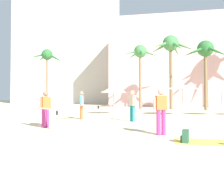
% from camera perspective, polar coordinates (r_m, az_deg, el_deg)
% --- Properties ---
extents(ground, '(120.00, 120.00, 0.00)m').
position_cam_1_polar(ground, '(6.63, -4.22, -14.42)').
color(ground, beige).
extents(hotel_pink, '(23.12, 9.07, 12.38)m').
position_cam_1_polar(hotel_pink, '(36.66, 18.78, 5.99)').
color(hotel_pink, beige).
rests_on(hotel_pink, ground).
extents(hotel_tower_gray, '(19.05, 9.21, 35.33)m').
position_cam_1_polar(hotel_tower_gray, '(49.95, -10.50, 17.46)').
color(hotel_tower_gray, beige).
rests_on(hotel_tower_gray, ground).
extents(palm_tree_far_left, '(4.58, 4.72, 7.09)m').
position_cam_1_polar(palm_tree_far_left, '(25.96, 21.65, 8.37)').
color(palm_tree_far_left, brown).
rests_on(palm_tree_far_left, ground).
extents(palm_tree_center, '(4.98, 4.67, 8.10)m').
position_cam_1_polar(palm_tree_center, '(26.95, 14.06, 9.81)').
color(palm_tree_center, brown).
rests_on(palm_tree_center, ground).
extents(palm_tree_right, '(4.03, 3.92, 7.14)m').
position_cam_1_polar(palm_tree_right, '(29.91, -15.44, 7.15)').
color(palm_tree_right, '#896B4C').
rests_on(palm_tree_right, ground).
extents(palm_tree_far_right, '(3.95, 4.03, 7.07)m').
position_cam_1_polar(palm_tree_far_right, '(26.35, 6.85, 8.16)').
color(palm_tree_far_right, '#896B4C').
rests_on(palm_tree_far_right, ground).
extents(cafe_umbrella_0, '(2.60, 2.60, 2.32)m').
position_cam_1_polar(cafe_umbrella_0, '(18.35, 16.64, 0.64)').
color(cafe_umbrella_0, gray).
rests_on(cafe_umbrella_0, ground).
extents(cafe_umbrella_2, '(2.08, 2.08, 2.24)m').
position_cam_1_polar(cafe_umbrella_2, '(18.62, 0.34, 0.05)').
color(cafe_umbrella_2, gray).
rests_on(cafe_umbrella_2, ground).
extents(cafe_umbrella_3, '(2.04, 2.04, 2.11)m').
position_cam_1_polar(cafe_umbrella_3, '(19.27, 25.00, -0.03)').
color(cafe_umbrella_3, gray).
rests_on(cafe_umbrella_3, ground).
extents(beach_towel, '(1.93, 1.07, 0.01)m').
position_cam_1_polar(beach_towel, '(8.21, 21.75, -11.74)').
color(beach_towel, '#F4CC4C').
rests_on(beach_towel, ground).
extents(backpack, '(0.30, 0.34, 0.42)m').
position_cam_1_polar(backpack, '(7.85, 17.32, -10.82)').
color(backpack, '#2B5840').
rests_on(backpack, ground).
extents(person_far_right, '(2.75, 1.75, 1.75)m').
position_cam_1_polar(person_far_right, '(14.77, -7.57, -3.59)').
color(person_far_right, orange).
rests_on(person_far_right, ground).
extents(person_mid_left, '(2.71, 1.94, 1.70)m').
position_cam_1_polar(person_mid_left, '(11.32, -16.09, -4.29)').
color(person_mid_left, '#B7337F').
rests_on(person_mid_left, ground).
extents(person_mid_right, '(0.60, 0.35, 1.74)m').
position_cam_1_polar(person_mid_right, '(9.09, 11.76, -4.76)').
color(person_mid_right, '#B7337F').
rests_on(person_mid_right, ground).
extents(person_near_right, '(0.49, 0.50, 1.77)m').
position_cam_1_polar(person_near_right, '(13.56, 4.94, -3.64)').
color(person_near_right, teal).
rests_on(person_near_right, ground).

